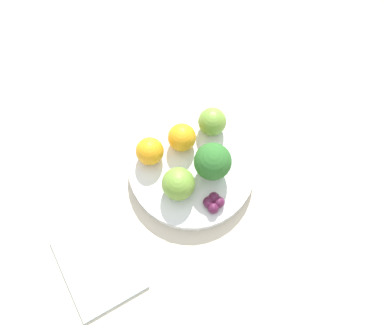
% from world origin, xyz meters
% --- Properties ---
extents(ground_plane, '(6.00, 6.00, 0.00)m').
position_xyz_m(ground_plane, '(0.00, 0.00, 0.00)').
color(ground_plane, gray).
extents(table_surface, '(1.20, 1.20, 0.02)m').
position_xyz_m(table_surface, '(0.00, 0.00, 0.01)').
color(table_surface, beige).
rests_on(table_surface, ground_plane).
extents(bowl, '(0.22, 0.22, 0.03)m').
position_xyz_m(bowl, '(0.00, 0.00, 0.03)').
color(bowl, white).
rests_on(bowl, table_surface).
extents(broccoli, '(0.06, 0.06, 0.07)m').
position_xyz_m(broccoli, '(0.03, -0.01, 0.09)').
color(broccoli, '#8CB76B').
rests_on(broccoli, bowl).
extents(apple_red, '(0.05, 0.05, 0.05)m').
position_xyz_m(apple_red, '(0.04, 0.07, 0.07)').
color(apple_red, olive).
rests_on(apple_red, bowl).
extents(apple_green, '(0.05, 0.05, 0.05)m').
position_xyz_m(apple_green, '(-0.02, -0.04, 0.07)').
color(apple_green, olive).
rests_on(apple_green, bowl).
extents(orange_front, '(0.05, 0.05, 0.05)m').
position_xyz_m(orange_front, '(-0.07, 0.02, 0.07)').
color(orange_front, orange).
rests_on(orange_front, bowl).
extents(orange_back, '(0.05, 0.05, 0.05)m').
position_xyz_m(orange_back, '(-0.01, 0.04, 0.07)').
color(orange_back, orange).
rests_on(orange_back, bowl).
extents(grape_cluster, '(0.04, 0.04, 0.02)m').
position_xyz_m(grape_cluster, '(0.03, -0.07, 0.06)').
color(grape_cluster, '#511938').
rests_on(grape_cluster, bowl).
extents(napkin, '(0.16, 0.18, 0.01)m').
position_xyz_m(napkin, '(-0.16, -0.15, 0.02)').
color(napkin, silver).
rests_on(napkin, table_surface).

